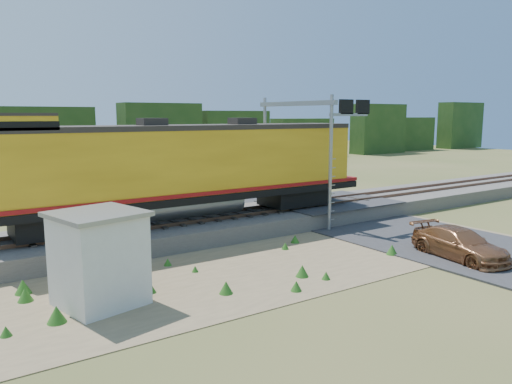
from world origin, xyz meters
TOP-DOWN VIEW (x-y plane):
  - ground at (0.00, 0.00)m, footprint 140.00×140.00m
  - ballast at (0.00, 6.00)m, footprint 70.00×5.00m
  - rails at (0.00, 6.00)m, footprint 70.00×1.54m
  - dirt_shoulder at (-2.00, 0.50)m, footprint 26.00×8.00m
  - road at (7.00, 0.74)m, footprint 7.00×66.00m
  - tree_line_north at (0.00, 38.00)m, footprint 130.00×3.00m
  - weed_clumps at (-3.50, 0.10)m, footprint 15.00×6.20m
  - locomotive at (-2.04, 6.00)m, footprint 18.90×2.88m
  - shed at (-8.08, -0.21)m, footprint 2.93×2.93m
  - signal_gantry at (4.76, 5.35)m, footprint 2.67×6.20m
  - car at (5.41, -3.42)m, footprint 2.37×4.49m

SIDE VIEW (x-z plane):
  - ground at x=0.00m, z-range 0.00..0.00m
  - weed_clumps at x=-3.50m, z-range -0.28..0.28m
  - dirt_shoulder at x=-2.00m, z-range 0.00..0.03m
  - road at x=7.00m, z-range -0.34..0.52m
  - ballast at x=0.00m, z-range 0.00..0.80m
  - car at x=5.41m, z-range 0.00..1.24m
  - rails at x=0.00m, z-range 0.80..0.96m
  - shed at x=-8.08m, z-range 0.02..2.92m
  - tree_line_north at x=0.00m, z-range -0.18..6.32m
  - locomotive at x=-2.04m, z-range 0.93..5.80m
  - signal_gantry at x=4.76m, z-range 1.71..8.44m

